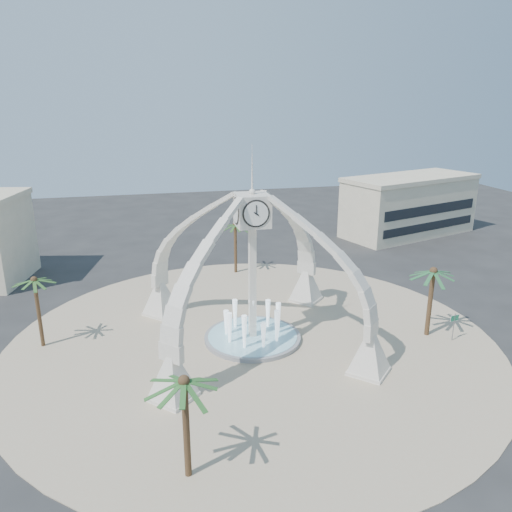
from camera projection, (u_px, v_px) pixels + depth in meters
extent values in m
plane|color=#282828|center=(253.00, 340.00, 41.56)|extent=(140.00, 140.00, 0.00)
cylinder|color=tan|center=(253.00, 340.00, 41.56)|extent=(40.00, 40.00, 0.06)
cube|color=silver|center=(252.00, 285.00, 40.08)|extent=(0.55, 0.55, 9.80)
cube|color=silver|center=(252.00, 210.00, 38.23)|extent=(2.50, 2.50, 2.50)
cone|color=silver|center=(252.00, 167.00, 37.24)|extent=(0.20, 0.20, 4.00)
cylinder|color=white|center=(256.00, 214.00, 37.03)|extent=(1.84, 0.04, 1.84)
pyramid|color=silver|center=(306.00, 285.00, 49.20)|extent=(3.80, 3.80, 3.20)
pyramid|color=silver|center=(161.00, 298.00, 46.07)|extent=(3.80, 3.80, 3.20)
pyramid|color=silver|center=(173.00, 378.00, 32.96)|extent=(3.80, 3.80, 3.20)
pyramid|color=silver|center=(370.00, 353.00, 36.09)|extent=(3.80, 3.80, 3.20)
cylinder|color=gray|center=(253.00, 338.00, 41.50)|extent=(8.00, 8.00, 0.40)
cylinder|color=#99D6E4|center=(253.00, 335.00, 41.44)|extent=(7.40, 7.40, 0.04)
cone|color=white|center=(253.00, 318.00, 40.95)|extent=(0.60, 0.60, 3.20)
cube|color=beige|center=(409.00, 207.00, 72.96)|extent=(21.49, 13.79, 8.00)
cube|color=beige|center=(412.00, 178.00, 71.66)|extent=(21.87, 14.17, 0.60)
cylinder|color=brown|center=(430.00, 303.00, 41.54)|extent=(0.39, 0.39, 5.90)
cylinder|color=brown|center=(39.00, 313.00, 39.63)|extent=(0.31, 0.31, 5.88)
cylinder|color=brown|center=(236.00, 248.00, 56.79)|extent=(0.34, 0.34, 5.85)
cylinder|color=brown|center=(186.00, 429.00, 25.74)|extent=(0.36, 0.36, 5.87)
cylinder|color=slate|center=(453.00, 327.00, 41.04)|extent=(0.08, 0.08, 2.46)
cube|color=#1A6B49|center=(455.00, 318.00, 40.79)|extent=(0.83, 0.20, 0.49)
cube|color=white|center=(455.00, 318.00, 40.79)|extent=(0.89, 0.19, 0.56)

